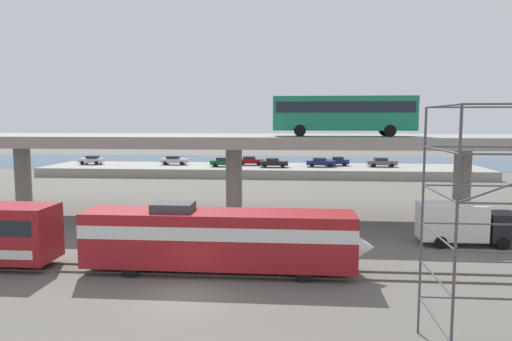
{
  "coord_description": "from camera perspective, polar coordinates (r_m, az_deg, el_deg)",
  "views": [
    {
      "loc": [
        5.72,
        -23.39,
        9.11
      ],
      "look_at": [
        2.26,
        17.48,
        4.69
      ],
      "focal_mm": 33.53,
      "sensor_mm": 36.0,
      "label": 1
    }
  ],
  "objects": [
    {
      "name": "transit_bus_on_overpass",
      "position": [
        41.83,
        10.39,
        6.86
      ],
      "size": [
        12.0,
        2.68,
        3.4
      ],
      "rotation": [
        0.0,
        0.0,
        3.14
      ],
      "color": "#197A56",
      "rests_on": "highway_overpass"
    },
    {
      "name": "parked_car_7",
      "position": [
        78.25,
        -3.9,
        1.03
      ],
      "size": [
        4.3,
        1.88,
        1.5
      ],
      "color": "#0C4C26",
      "rests_on": "pier_parking_lot"
    },
    {
      "name": "harbor_water",
      "position": [
        101.96,
        1.61,
        1.02
      ],
      "size": [
        140.0,
        36.0,
        0.01
      ],
      "primitive_type": "cube",
      "color": "navy",
      "rests_on": "ground_plane"
    },
    {
      "name": "highway_overpass",
      "position": [
        43.82,
        -2.67,
        3.22
      ],
      "size": [
        96.0,
        10.34,
        7.64
      ],
      "color": "gray",
      "rests_on": "ground_plane"
    },
    {
      "name": "service_truck_west",
      "position": [
        37.85,
        23.54,
        -5.75
      ],
      "size": [
        6.8,
        2.46,
        3.04
      ],
      "color": "black",
      "rests_on": "ground_plane"
    },
    {
      "name": "scaffolding_tower",
      "position": [
        19.72,
        26.81,
        -5.99
      ],
      "size": [
        4.32,
        4.32,
        9.65
      ],
      "color": "#47474C",
      "rests_on": "ground_plane"
    },
    {
      "name": "parked_car_1",
      "position": [
        80.89,
        9.61,
        1.13
      ],
      "size": [
        4.04,
        1.96,
        1.5
      ],
      "rotation": [
        0.0,
        0.0,
        3.14
      ],
      "color": "navy",
      "rests_on": "pier_parking_lot"
    },
    {
      "name": "pier_parking_lot",
      "position": [
        79.05,
        0.66,
        0.03
      ],
      "size": [
        71.41,
        12.94,
        1.38
      ],
      "primitive_type": "cube",
      "color": "gray",
      "rests_on": "ground_plane"
    },
    {
      "name": "parked_car_5",
      "position": [
        80.37,
        14.77,
        0.98
      ],
      "size": [
        4.65,
        1.98,
        1.5
      ],
      "color": "#515459",
      "rests_on": "pier_parking_lot"
    },
    {
      "name": "parked_car_3",
      "position": [
        76.96,
        2.12,
        0.96
      ],
      "size": [
        4.55,
        1.85,
        1.5
      ],
      "color": "black",
      "rests_on": "pier_parking_lot"
    },
    {
      "name": "parked_car_4",
      "position": [
        86.52,
        -19.01,
        1.2
      ],
      "size": [
        4.01,
        1.93,
        1.5
      ],
      "rotation": [
        0.0,
        0.0,
        3.14
      ],
      "color": "#B7B7BC",
      "rests_on": "pier_parking_lot"
    },
    {
      "name": "train_locomotive",
      "position": [
        28.5,
        -2.85,
        -7.9
      ],
      "size": [
        17.09,
        3.04,
        4.18
      ],
      "color": "maroon",
      "rests_on": "ground_plane"
    },
    {
      "name": "parked_car_6",
      "position": [
        80.57,
        -0.67,
        1.19
      ],
      "size": [
        4.47,
        1.92,
        1.5
      ],
      "color": "maroon",
      "rests_on": "pier_parking_lot"
    },
    {
      "name": "parked_car_0",
      "position": [
        78.3,
        7.7,
        0.99
      ],
      "size": [
        4.68,
        1.86,
        1.5
      ],
      "color": "navy",
      "rests_on": "pier_parking_lot"
    },
    {
      "name": "rail_strip_near",
      "position": [
        28.71,
        -7.06,
        -12.27
      ],
      "size": [
        110.0,
        0.12,
        0.12
      ],
      "primitive_type": "cube",
      "color": "#59544C",
      "rests_on": "ground_plane"
    },
    {
      "name": "rail_strip_far",
      "position": [
        30.11,
        -6.46,
        -11.38
      ],
      "size": [
        110.0,
        0.12,
        0.12
      ],
      "primitive_type": "cube",
      "color": "#59544C",
      "rests_on": "ground_plane"
    },
    {
      "name": "ground_plane",
      "position": [
        25.75,
        -8.59,
        -14.64
      ],
      "size": [
        260.0,
        260.0,
        0.0
      ],
      "primitive_type": "plane",
      "color": "#605B54"
    },
    {
      "name": "parked_car_2",
      "position": [
        82.44,
        -9.73,
        1.22
      ],
      "size": [
        4.59,
        1.85,
        1.5
      ],
      "color": "#B7B7BC",
      "rests_on": "pier_parking_lot"
    }
  ]
}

